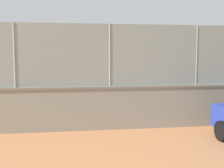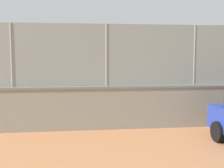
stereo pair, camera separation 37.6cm
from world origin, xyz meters
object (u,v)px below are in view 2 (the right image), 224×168
at_px(player_crossing_court, 83,77).
at_px(sports_ball, 165,83).
at_px(player_at_service_line, 66,89).
at_px(player_near_wall_returning, 173,81).

xyz_separation_m(player_crossing_court, sports_ball, (-5.15, 3.48, -0.13)).
xyz_separation_m(player_at_service_line, sports_ball, (-6.02, -3.95, -0.14)).
bearing_deg(player_crossing_court, player_at_service_line, 83.31).
height_order(player_near_wall_returning, player_at_service_line, player_at_service_line).
bearing_deg(player_at_service_line, player_near_wall_returning, -144.91).
relative_size(player_near_wall_returning, player_crossing_court, 0.92).
bearing_deg(sports_ball, player_near_wall_returning, -133.99).
xyz_separation_m(player_near_wall_returning, player_crossing_court, (5.97, -2.63, 0.09)).
bearing_deg(player_at_service_line, player_crossing_court, -96.69).
bearing_deg(player_near_wall_returning, player_crossing_court, -23.77).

